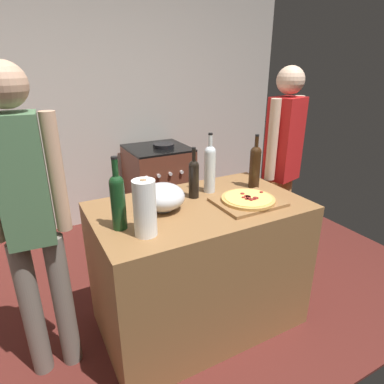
{
  "coord_description": "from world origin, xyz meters",
  "views": [
    {
      "loc": [
        -0.89,
        -1.04,
        1.7
      ],
      "look_at": [
        0.03,
        0.67,
        0.94
      ],
      "focal_mm": 30.57,
      "sensor_mm": 36.0,
      "label": 1
    }
  ],
  "objects_px": {
    "mixing_bowl": "(163,197)",
    "paper_towel_roll": "(145,208)",
    "person_in_stripes": "(29,215)",
    "person_in_red": "(282,161)",
    "wine_bottle_green": "(194,177)",
    "wine_bottle_amber": "(255,165)",
    "pizza": "(248,199)",
    "wine_bottle_clear": "(118,199)",
    "wine_bottle_dark": "(210,167)",
    "stove": "(159,185)"
  },
  "relations": [
    {
      "from": "mixing_bowl",
      "to": "paper_towel_roll",
      "type": "height_order",
      "value": "paper_towel_roll"
    },
    {
      "from": "person_in_stripes",
      "to": "person_in_red",
      "type": "height_order",
      "value": "person_in_stripes"
    },
    {
      "from": "wine_bottle_green",
      "to": "person_in_stripes",
      "type": "distance_m",
      "value": 0.97
    },
    {
      "from": "paper_towel_roll",
      "to": "wine_bottle_amber",
      "type": "distance_m",
      "value": 0.96
    },
    {
      "from": "person_in_red",
      "to": "person_in_stripes",
      "type": "bearing_deg",
      "value": -174.53
    },
    {
      "from": "pizza",
      "to": "wine_bottle_amber",
      "type": "distance_m",
      "value": 0.33
    },
    {
      "from": "wine_bottle_clear",
      "to": "person_in_stripes",
      "type": "relative_size",
      "value": 0.23
    },
    {
      "from": "pizza",
      "to": "wine_bottle_green",
      "type": "relative_size",
      "value": 1.0
    },
    {
      "from": "mixing_bowl",
      "to": "paper_towel_roll",
      "type": "bearing_deg",
      "value": -129.53
    },
    {
      "from": "pizza",
      "to": "paper_towel_roll",
      "type": "relative_size",
      "value": 1.12
    },
    {
      "from": "paper_towel_roll",
      "to": "wine_bottle_dark",
      "type": "bearing_deg",
      "value": 31.31
    },
    {
      "from": "pizza",
      "to": "paper_towel_roll",
      "type": "xyz_separation_m",
      "value": [
        -0.7,
        -0.07,
        0.12
      ]
    },
    {
      "from": "mixing_bowl",
      "to": "wine_bottle_dark",
      "type": "xyz_separation_m",
      "value": [
        0.4,
        0.12,
        0.09
      ]
    },
    {
      "from": "pizza",
      "to": "person_in_stripes",
      "type": "bearing_deg",
      "value": 170.6
    },
    {
      "from": "pizza",
      "to": "person_in_red",
      "type": "relative_size",
      "value": 0.2
    },
    {
      "from": "wine_bottle_dark",
      "to": "pizza",
      "type": "bearing_deg",
      "value": -69.88
    },
    {
      "from": "pizza",
      "to": "wine_bottle_green",
      "type": "bearing_deg",
      "value": 134.56
    },
    {
      "from": "paper_towel_roll",
      "to": "wine_bottle_clear",
      "type": "bearing_deg",
      "value": 126.88
    },
    {
      "from": "wine_bottle_dark",
      "to": "person_in_stripes",
      "type": "distance_m",
      "value": 1.11
    },
    {
      "from": "wine_bottle_dark",
      "to": "stove",
      "type": "height_order",
      "value": "wine_bottle_dark"
    },
    {
      "from": "wine_bottle_dark",
      "to": "stove",
      "type": "xyz_separation_m",
      "value": [
        0.2,
        1.41,
        -0.63
      ]
    },
    {
      "from": "wine_bottle_green",
      "to": "person_in_stripes",
      "type": "xyz_separation_m",
      "value": [
        -0.96,
        -0.05,
        -0.03
      ]
    },
    {
      "from": "wine_bottle_amber",
      "to": "person_in_red",
      "type": "distance_m",
      "value": 0.44
    },
    {
      "from": "wine_bottle_clear",
      "to": "wine_bottle_dark",
      "type": "xyz_separation_m",
      "value": [
        0.69,
        0.23,
        0.01
      ]
    },
    {
      "from": "wine_bottle_green",
      "to": "wine_bottle_amber",
      "type": "bearing_deg",
      "value": -4.24
    },
    {
      "from": "wine_bottle_green",
      "to": "stove",
      "type": "xyz_separation_m",
      "value": [
        0.35,
        1.45,
        -0.59
      ]
    },
    {
      "from": "wine_bottle_dark",
      "to": "person_in_red",
      "type": "distance_m",
      "value": 0.73
    },
    {
      "from": "mixing_bowl",
      "to": "wine_bottle_amber",
      "type": "xyz_separation_m",
      "value": [
        0.72,
        0.05,
        0.08
      ]
    },
    {
      "from": "person_in_red",
      "to": "stove",
      "type": "bearing_deg",
      "value": 111.34
    },
    {
      "from": "paper_towel_roll",
      "to": "wine_bottle_amber",
      "type": "relative_size",
      "value": 0.79
    },
    {
      "from": "mixing_bowl",
      "to": "wine_bottle_green",
      "type": "relative_size",
      "value": 0.79
    },
    {
      "from": "paper_towel_roll",
      "to": "wine_bottle_green",
      "type": "height_order",
      "value": "wine_bottle_green"
    },
    {
      "from": "paper_towel_roll",
      "to": "wine_bottle_dark",
      "type": "distance_m",
      "value": 0.7
    },
    {
      "from": "wine_bottle_clear",
      "to": "person_in_red",
      "type": "height_order",
      "value": "person_in_red"
    },
    {
      "from": "person_in_red",
      "to": "wine_bottle_dark",
      "type": "bearing_deg",
      "value": -173.18
    },
    {
      "from": "paper_towel_roll",
      "to": "person_in_stripes",
      "type": "relative_size",
      "value": 0.17
    },
    {
      "from": "paper_towel_roll",
      "to": "wine_bottle_green",
      "type": "distance_m",
      "value": 0.56
    },
    {
      "from": "stove",
      "to": "person_in_red",
      "type": "xyz_separation_m",
      "value": [
        0.52,
        -1.32,
        0.55
      ]
    },
    {
      "from": "wine_bottle_dark",
      "to": "person_in_red",
      "type": "height_order",
      "value": "person_in_red"
    },
    {
      "from": "pizza",
      "to": "wine_bottle_dark",
      "type": "xyz_separation_m",
      "value": [
        -0.11,
        0.29,
        0.14
      ]
    },
    {
      "from": "mixing_bowl",
      "to": "wine_bottle_amber",
      "type": "height_order",
      "value": "wine_bottle_amber"
    },
    {
      "from": "stove",
      "to": "person_in_stripes",
      "type": "height_order",
      "value": "person_in_stripes"
    },
    {
      "from": "pizza",
      "to": "person_in_stripes",
      "type": "xyz_separation_m",
      "value": [
        -1.21,
        0.2,
        0.08
      ]
    },
    {
      "from": "wine_bottle_dark",
      "to": "wine_bottle_amber",
      "type": "height_order",
      "value": "wine_bottle_dark"
    },
    {
      "from": "wine_bottle_clear",
      "to": "wine_bottle_amber",
      "type": "height_order",
      "value": "wine_bottle_clear"
    },
    {
      "from": "wine_bottle_green",
      "to": "wine_bottle_clear",
      "type": "bearing_deg",
      "value": -160.47
    },
    {
      "from": "pizza",
      "to": "wine_bottle_green",
      "type": "distance_m",
      "value": 0.37
    },
    {
      "from": "mixing_bowl",
      "to": "pizza",
      "type": "bearing_deg",
      "value": -18.37
    },
    {
      "from": "pizza",
      "to": "person_in_stripes",
      "type": "distance_m",
      "value": 1.23
    },
    {
      "from": "mixing_bowl",
      "to": "stove",
      "type": "relative_size",
      "value": 0.29
    }
  ]
}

